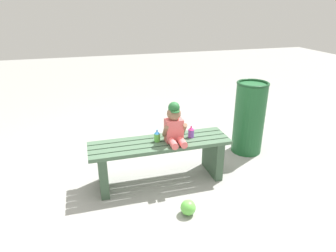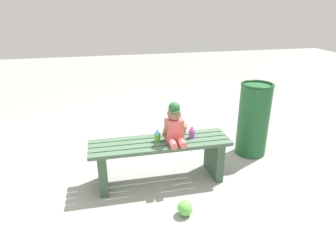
{
  "view_description": "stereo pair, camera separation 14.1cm",
  "coord_description": "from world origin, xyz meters",
  "px_view_note": "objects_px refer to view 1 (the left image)",
  "views": [
    {
      "loc": [
        -0.65,
        -2.55,
        1.72
      ],
      "look_at": [
        0.07,
        -0.05,
        0.63
      ],
      "focal_mm": 31.58,
      "sensor_mm": 36.0,
      "label": 1
    },
    {
      "loc": [
        -0.51,
        -2.59,
        1.72
      ],
      "look_at": [
        0.07,
        -0.05,
        0.63
      ],
      "focal_mm": 31.58,
      "sensor_mm": 36.0,
      "label": 2
    }
  ],
  "objects_px": {
    "park_bench": "(160,155)",
    "trash_bin": "(249,118)",
    "sippy_cup_left": "(157,136)",
    "sippy_cup_right": "(191,132)",
    "child_figure": "(174,125)",
    "toy_ball": "(188,208)"
  },
  "relations": [
    {
      "from": "park_bench",
      "to": "sippy_cup_left",
      "type": "bearing_deg",
      "value": 147.59
    },
    {
      "from": "park_bench",
      "to": "toy_ball",
      "type": "xyz_separation_m",
      "value": [
        0.1,
        -0.59,
        -0.23
      ]
    },
    {
      "from": "park_bench",
      "to": "child_figure",
      "type": "xyz_separation_m",
      "value": [
        0.14,
        -0.03,
        0.33
      ]
    },
    {
      "from": "toy_ball",
      "to": "sippy_cup_right",
      "type": "bearing_deg",
      "value": 68.79
    },
    {
      "from": "trash_bin",
      "to": "toy_ball",
      "type": "bearing_deg",
      "value": -139.54
    },
    {
      "from": "child_figure",
      "to": "sippy_cup_right",
      "type": "xyz_separation_m",
      "value": [
        0.19,
        0.05,
        -0.12
      ]
    },
    {
      "from": "sippy_cup_left",
      "to": "trash_bin",
      "type": "bearing_deg",
      "value": 15.34
    },
    {
      "from": "sippy_cup_right",
      "to": "toy_ball",
      "type": "relative_size",
      "value": 0.92
    },
    {
      "from": "child_figure",
      "to": "sippy_cup_left",
      "type": "relative_size",
      "value": 3.26
    },
    {
      "from": "park_bench",
      "to": "sippy_cup_right",
      "type": "relative_size",
      "value": 11.29
    },
    {
      "from": "child_figure",
      "to": "sippy_cup_right",
      "type": "distance_m",
      "value": 0.23
    },
    {
      "from": "sippy_cup_right",
      "to": "trash_bin",
      "type": "xyz_separation_m",
      "value": [
        0.87,
        0.34,
        -0.06
      ]
    },
    {
      "from": "child_figure",
      "to": "park_bench",
      "type": "bearing_deg",
      "value": 165.89
    },
    {
      "from": "trash_bin",
      "to": "sippy_cup_left",
      "type": "bearing_deg",
      "value": -164.66
    },
    {
      "from": "sippy_cup_left",
      "to": "sippy_cup_right",
      "type": "xyz_separation_m",
      "value": [
        0.36,
        0.0,
        0.0
      ]
    },
    {
      "from": "park_bench",
      "to": "toy_ball",
      "type": "bearing_deg",
      "value": -80.55
    },
    {
      "from": "child_figure",
      "to": "toy_ball",
      "type": "xyz_separation_m",
      "value": [
        -0.04,
        -0.55,
        -0.56
      ]
    },
    {
      "from": "sippy_cup_right",
      "to": "child_figure",
      "type": "bearing_deg",
      "value": -165.57
    },
    {
      "from": "child_figure",
      "to": "sippy_cup_right",
      "type": "height_order",
      "value": "child_figure"
    },
    {
      "from": "child_figure",
      "to": "toy_ball",
      "type": "bearing_deg",
      "value": -94.07
    },
    {
      "from": "child_figure",
      "to": "toy_ball",
      "type": "distance_m",
      "value": 0.78
    },
    {
      "from": "park_bench",
      "to": "trash_bin",
      "type": "xyz_separation_m",
      "value": [
        1.2,
        0.35,
        0.15
      ]
    }
  ]
}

